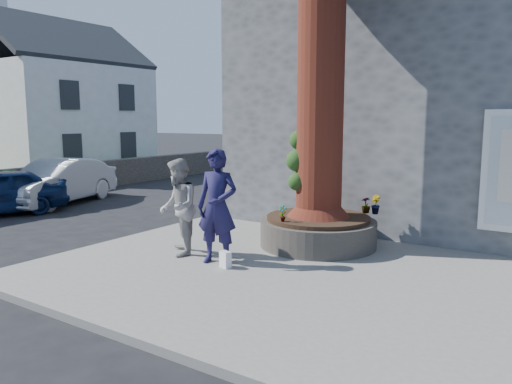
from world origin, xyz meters
The scene contains 16 objects.
ground centered at (0.00, 0.00, 0.00)m, with size 120.00×120.00×0.00m, color black.
pavement centered at (1.50, 1.00, 0.06)m, with size 9.00×8.00×0.12m, color slate.
yellow_line centered at (-3.05, 1.00, 0.00)m, with size 0.10×30.00×0.01m, color yellow.
stone_shop centered at (2.50, 7.20, 3.16)m, with size 10.30×8.30×6.30m.
planter centered at (0.80, 2.00, 0.41)m, with size 2.30×2.30×0.60m.
low_wall centered at (-10.50, 2.00, 0.50)m, with size 0.45×22.00×1.00m, color black.
cottage_far centered at (-16.50, 8.00, 3.79)m, with size 7.30×7.40×8.75m.
man centered at (-0.12, -0.06, 1.13)m, with size 0.73×0.48×2.01m, color #18153C.
woman centered at (-1.06, -0.03, 1.02)m, with size 0.87×0.68×1.79m, color #989591.
shopping_bag centered at (0.16, -0.21, 0.26)m, with size 0.20×0.12×0.28m, color white.
car_silver centered at (-8.43, 2.54, 0.70)m, with size 1.48×4.25×1.40m, color #9FA1A6.
a_board_sign centered at (-10.10, 1.81, 0.50)m, with size 0.55×0.36×1.00m, color #113F1A.
plant_a centered at (0.48, 1.15, 0.88)m, with size 0.17×0.11×0.32m, color gray.
plant_b centered at (1.65, 2.85, 0.91)m, with size 0.21×0.21×0.39m, color gray.
plant_c centered at (1.46, 2.85, 0.88)m, with size 0.18×0.18×0.33m, color gray.
plant_d centered at (0.42, 2.85, 0.87)m, with size 0.26×0.23×0.29m, color gray.
Camera 1 is at (5.16, -6.77, 2.64)m, focal length 35.00 mm.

